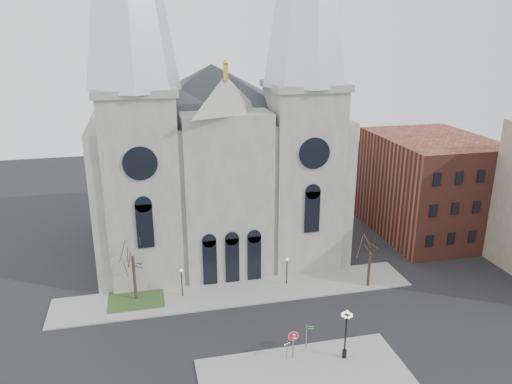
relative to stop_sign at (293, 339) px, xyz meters
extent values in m
plane|color=black|center=(-2.70, 1.64, -2.07)|extent=(160.00, 160.00, 0.00)
cube|color=gray|center=(0.30, -3.36, -2.00)|extent=(18.00, 10.00, 0.14)
cube|color=gray|center=(-2.70, 12.64, -2.00)|extent=(40.00, 6.00, 0.14)
cube|color=#28451D|center=(-13.70, 13.64, -1.98)|extent=(6.00, 5.00, 0.18)
cube|color=gray|center=(-2.70, 27.64, 6.93)|extent=(30.00, 24.00, 18.00)
pyramid|color=#2D3035|center=(-2.70, 27.64, 21.93)|extent=(33.00, 26.40, 6.00)
cube|color=gray|center=(-12.20, 19.14, 8.93)|extent=(8.00, 8.00, 22.00)
cylinder|color=black|center=(-12.20, 15.09, 12.93)|extent=(3.60, 0.30, 3.60)
cube|color=gray|center=(6.80, 19.14, 8.93)|extent=(8.00, 8.00, 22.00)
cylinder|color=black|center=(6.80, 15.09, 12.93)|extent=(3.60, 0.30, 3.60)
cube|color=gray|center=(-2.70, 17.64, 7.68)|extent=(10.00, 5.00, 19.50)
pyramid|color=gray|center=(-2.70, 17.64, 19.43)|extent=(11.00, 5.00, 4.00)
cube|color=brown|center=(27.30, 23.64, 4.93)|extent=(14.00, 18.00, 14.00)
cylinder|color=#2C2318|center=(-13.70, 13.64, 0.55)|extent=(0.32, 0.32, 5.25)
cylinder|color=#2C2318|center=(12.30, 10.64, 0.03)|extent=(0.32, 0.32, 4.20)
cylinder|color=black|center=(-8.70, 13.14, -0.43)|extent=(0.12, 0.12, 3.00)
sphere|color=white|center=(-8.70, 13.14, 1.17)|extent=(0.32, 0.32, 0.32)
cylinder|color=black|center=(3.30, 13.14, -0.43)|extent=(0.12, 0.12, 3.00)
sphere|color=white|center=(3.30, 13.14, 1.17)|extent=(0.32, 0.32, 0.32)
cylinder|color=slate|center=(0.00, 0.00, -0.61)|extent=(0.10, 0.10, 2.64)
cylinder|color=red|center=(0.00, 0.00, 0.31)|extent=(0.86, 0.41, 0.92)
cylinder|color=white|center=(0.00, 0.00, 0.31)|extent=(0.91, 0.42, 0.99)
cube|color=white|center=(0.00, 0.00, 0.46)|extent=(0.47, 0.22, 0.11)
cube|color=white|center=(0.00, 0.00, 0.16)|extent=(0.53, 0.25, 0.11)
cylinder|color=black|center=(4.52, -1.03, 0.20)|extent=(0.15, 0.15, 4.27)
cylinder|color=black|center=(4.52, -1.03, -1.56)|extent=(0.41, 0.41, 0.74)
sphere|color=white|center=(4.52, -1.03, 2.76)|extent=(0.30, 0.30, 0.30)
cylinder|color=slate|center=(-0.60, -0.11, -0.99)|extent=(0.08, 0.08, 1.89)
cube|color=black|center=(-0.60, -0.11, -0.27)|extent=(0.79, 0.32, 0.27)
cylinder|color=slate|center=(1.61, 1.10, -0.69)|extent=(0.10, 0.10, 2.48)
cube|color=#0B5211|center=(1.98, 0.98, 0.38)|extent=(0.67, 0.24, 0.17)
cube|color=#0B5211|center=(1.98, 0.98, 0.15)|extent=(0.67, 0.24, 0.17)
camera|label=1|loc=(-11.81, -36.12, 26.42)|focal=35.00mm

